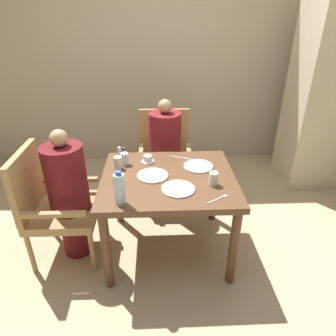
# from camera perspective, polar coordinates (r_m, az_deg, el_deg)

# --- Properties ---
(ground_plane) EXTENTS (16.00, 16.00, 0.00)m
(ground_plane) POSITION_cam_1_polar(r_m,az_deg,el_deg) (2.83, 0.04, -14.75)
(ground_plane) COLOR tan
(wall_back) EXTENTS (8.00, 0.06, 2.80)m
(wall_back) POSITION_cam_1_polar(r_m,az_deg,el_deg) (4.01, -1.22, 20.56)
(wall_back) COLOR tan
(wall_back) RESTS_ON ground_plane
(pillar_stone) EXTENTS (0.60, 0.60, 2.70)m
(pillar_stone) POSITION_cam_1_polar(r_m,az_deg,el_deg) (3.81, 28.08, 16.33)
(pillar_stone) COLOR beige
(pillar_stone) RESTS_ON ground_plane
(dining_table) EXTENTS (1.06, 0.93, 0.74)m
(dining_table) POSITION_cam_1_polar(r_m,az_deg,el_deg) (2.44, 0.05, -3.72)
(dining_table) COLOR brown
(dining_table) RESTS_ON ground_plane
(chair_left_side) EXTENTS (0.55, 0.55, 0.97)m
(chair_left_side) POSITION_cam_1_polar(r_m,az_deg,el_deg) (2.65, -21.24, -6.04)
(chair_left_side) COLOR #A88451
(chair_left_side) RESTS_ON ground_plane
(diner_in_left_chair) EXTENTS (0.32, 0.32, 1.15)m
(diner_in_left_chair) POSITION_cam_1_polar(r_m,az_deg,el_deg) (2.56, -18.30, -4.81)
(diner_in_left_chair) COLOR #5B1419
(diner_in_left_chair) RESTS_ON ground_plane
(chair_far_side) EXTENTS (0.55, 0.55, 0.97)m
(chair_far_side) POSITION_cam_1_polar(r_m,az_deg,el_deg) (3.28, -0.64, 2.76)
(chair_far_side) COLOR #A88451
(chair_far_side) RESTS_ON ground_plane
(diner_in_far_chair) EXTENTS (0.32, 0.32, 1.16)m
(diner_in_far_chair) POSITION_cam_1_polar(r_m,az_deg,el_deg) (3.11, -0.55, 2.84)
(diner_in_far_chair) COLOR maroon
(diner_in_far_chair) RESTS_ON ground_plane
(plate_main_left) EXTENTS (0.25, 0.25, 0.01)m
(plate_main_left) POSITION_cam_1_polar(r_m,az_deg,el_deg) (2.39, -2.95, -1.43)
(plate_main_left) COLOR white
(plate_main_left) RESTS_ON dining_table
(plate_main_right) EXTENTS (0.25, 0.25, 0.01)m
(plate_main_right) POSITION_cam_1_polar(r_m,az_deg,el_deg) (2.54, 5.79, 0.36)
(plate_main_right) COLOR white
(plate_main_right) RESTS_ON dining_table
(plate_dessert_center) EXTENTS (0.25, 0.25, 0.01)m
(plate_dessert_center) POSITION_cam_1_polar(r_m,az_deg,el_deg) (2.21, 1.96, -3.98)
(plate_dessert_center) COLOR white
(plate_dessert_center) RESTS_ON dining_table
(teacup_with_saucer) EXTENTS (0.11, 0.11, 0.06)m
(teacup_with_saucer) POSITION_cam_1_polar(r_m,az_deg,el_deg) (2.60, -3.89, 1.70)
(teacup_with_saucer) COLOR white
(teacup_with_saucer) RESTS_ON dining_table
(water_bottle) EXTENTS (0.07, 0.07, 0.25)m
(water_bottle) POSITION_cam_1_polar(r_m,az_deg,el_deg) (2.03, -9.22, -3.94)
(water_bottle) COLOR #A3C6DB
(water_bottle) RESTS_ON dining_table
(glass_tall_near) EXTENTS (0.07, 0.07, 0.10)m
(glass_tall_near) POSITION_cam_1_polar(r_m,az_deg,el_deg) (2.52, -9.50, 1.02)
(glass_tall_near) COLOR silver
(glass_tall_near) RESTS_ON dining_table
(glass_tall_mid) EXTENTS (0.07, 0.07, 0.10)m
(glass_tall_mid) POSITION_cam_1_polar(r_m,az_deg,el_deg) (2.58, -8.25, 1.77)
(glass_tall_mid) COLOR silver
(glass_tall_mid) RESTS_ON dining_table
(glass_tall_far) EXTENTS (0.07, 0.07, 0.10)m
(glass_tall_far) POSITION_cam_1_polar(r_m,az_deg,el_deg) (2.28, 8.64, -2.02)
(glass_tall_far) COLOR silver
(glass_tall_far) RESTS_ON dining_table
(salt_shaker) EXTENTS (0.03, 0.03, 0.09)m
(salt_shaker) POSITION_cam_1_polar(r_m,az_deg,el_deg) (2.73, -9.22, 3.07)
(salt_shaker) COLOR white
(salt_shaker) RESTS_ON dining_table
(pepper_shaker) EXTENTS (0.03, 0.03, 0.08)m
(pepper_shaker) POSITION_cam_1_polar(r_m,az_deg,el_deg) (2.73, -8.40, 3.05)
(pepper_shaker) COLOR #4C3D2D
(pepper_shaker) RESTS_ON dining_table
(fork_beside_plate) EXTENTS (0.17, 0.11, 0.00)m
(fork_beside_plate) POSITION_cam_1_polar(r_m,az_deg,el_deg) (2.14, 9.77, -5.73)
(fork_beside_plate) COLOR silver
(fork_beside_plate) RESTS_ON dining_table
(knife_beside_plate) EXTENTS (0.19, 0.08, 0.00)m
(knife_beside_plate) POSITION_cam_1_polar(r_m,az_deg,el_deg) (2.68, 2.49, 1.99)
(knife_beside_plate) COLOR silver
(knife_beside_plate) RESTS_ON dining_table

